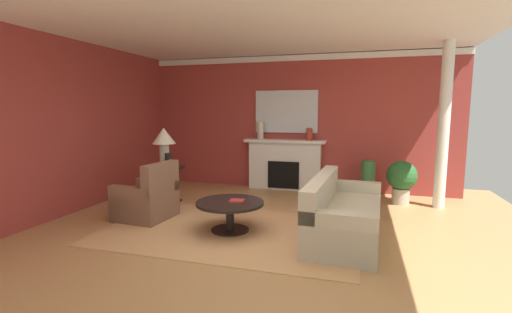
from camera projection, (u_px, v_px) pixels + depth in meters
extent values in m
plane|color=tan|center=(245.00, 238.00, 5.00)|extent=(8.65, 8.65, 0.00)
cube|color=#9E3833|center=(291.00, 123.00, 8.03)|extent=(7.11, 0.12, 2.98)
cube|color=#9E3833|center=(64.00, 127.00, 6.02)|extent=(0.12, 7.26, 2.98)
cube|color=white|center=(250.00, 20.00, 4.89)|extent=(7.11, 7.26, 0.06)
cube|color=white|center=(291.00, 58.00, 7.77)|extent=(7.11, 0.08, 0.12)
cube|color=tan|center=(230.00, 231.00, 5.28)|extent=(3.71, 2.32, 0.01)
cube|color=white|center=(285.00, 166.00, 7.99)|extent=(1.60, 0.25, 1.06)
cube|color=black|center=(284.00, 174.00, 7.99)|extent=(0.70, 0.26, 0.60)
cube|color=white|center=(285.00, 141.00, 7.89)|extent=(1.80, 0.35, 0.06)
cube|color=silver|center=(286.00, 112.00, 7.94)|extent=(1.40, 0.04, 0.94)
cube|color=#BCB299|center=(346.00, 221.00, 5.01)|extent=(1.02, 2.15, 0.45)
cube|color=#BCB299|center=(322.00, 190.00, 5.07)|extent=(0.32, 2.11, 0.40)
cube|color=#BCB299|center=(338.00, 239.00, 4.11)|extent=(0.91, 0.25, 0.62)
cube|color=#BCB299|center=(352.00, 200.00, 5.89)|extent=(0.91, 0.25, 0.62)
cube|color=brown|center=(145.00, 206.00, 5.86)|extent=(0.86, 0.86, 0.44)
cube|color=brown|center=(161.00, 179.00, 5.68)|extent=(0.22, 0.81, 0.51)
cube|color=brown|center=(158.00, 196.00, 6.15)|extent=(0.81, 0.20, 0.60)
cube|color=brown|center=(132.00, 206.00, 5.54)|extent=(0.81, 0.20, 0.60)
cylinder|color=black|center=(230.00, 203.00, 5.22)|extent=(1.00, 1.00, 0.04)
cylinder|color=black|center=(230.00, 218.00, 5.25)|extent=(0.12, 0.12, 0.41)
cylinder|color=black|center=(230.00, 230.00, 5.27)|extent=(0.56, 0.56, 0.03)
cube|color=black|center=(165.00, 168.00, 6.78)|extent=(0.56, 0.56, 0.04)
cube|color=black|center=(165.00, 186.00, 6.82)|extent=(0.10, 0.10, 0.66)
cube|color=black|center=(166.00, 202.00, 6.86)|extent=(0.45, 0.45, 0.04)
cylinder|color=beige|center=(164.00, 155.00, 6.74)|extent=(0.18, 0.18, 0.45)
cone|color=beige|center=(164.00, 136.00, 6.70)|extent=(0.44, 0.44, 0.30)
cylinder|color=#33703D|center=(368.00, 180.00, 7.22)|extent=(0.28, 0.28, 0.76)
cylinder|color=#9E3328|center=(309.00, 134.00, 7.69)|extent=(0.13, 0.13, 0.27)
cylinder|color=black|center=(168.00, 161.00, 6.60)|extent=(0.12, 0.12, 0.29)
cylinder|color=beige|center=(260.00, 131.00, 7.99)|extent=(0.14, 0.14, 0.39)
cube|color=maroon|center=(237.00, 201.00, 5.19)|extent=(0.23, 0.21, 0.03)
cylinder|color=#BCB29E|center=(400.00, 196.00, 6.79)|extent=(0.32, 0.32, 0.30)
sphere|color=#28602D|center=(402.00, 175.00, 6.73)|extent=(0.56, 0.56, 0.56)
cylinder|color=white|center=(444.00, 126.00, 6.35)|extent=(0.20, 0.20, 2.98)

